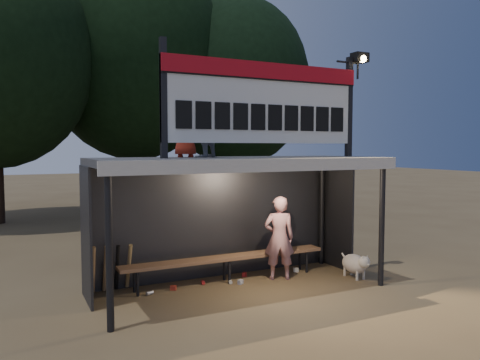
% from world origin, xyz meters
% --- Properties ---
extents(ground, '(80.00, 80.00, 0.00)m').
position_xyz_m(ground, '(0.00, 0.00, 0.00)').
color(ground, brown).
rests_on(ground, ground).
extents(player, '(0.68, 0.57, 1.58)m').
position_xyz_m(player, '(0.95, 0.26, 0.79)').
color(player, silver).
rests_on(player, ground).
extents(child_a, '(0.70, 0.66, 1.15)m').
position_xyz_m(child_a, '(-0.59, 0.26, 2.89)').
color(child_a, slate).
rests_on(child_a, dugout_shelter).
extents(child_b, '(0.59, 0.52, 1.01)m').
position_xyz_m(child_b, '(-0.78, 0.56, 2.83)').
color(child_b, maroon).
rests_on(child_b, dugout_shelter).
extents(dugout_shelter, '(5.10, 2.08, 2.32)m').
position_xyz_m(dugout_shelter, '(0.00, 0.24, 1.85)').
color(dugout_shelter, '#3B3B3D').
rests_on(dugout_shelter, ground).
extents(scoreboard_assembly, '(4.10, 0.27, 1.99)m').
position_xyz_m(scoreboard_assembly, '(0.56, -0.01, 3.32)').
color(scoreboard_assembly, black).
rests_on(scoreboard_assembly, dugout_shelter).
extents(bench, '(4.00, 0.35, 0.48)m').
position_xyz_m(bench, '(0.00, 0.55, 0.43)').
color(bench, '#886040').
rests_on(bench, ground).
extents(tree_mid, '(7.22, 7.22, 10.36)m').
position_xyz_m(tree_mid, '(1.00, 11.50, 6.17)').
color(tree_mid, black).
rests_on(tree_mid, ground).
extents(tree_right, '(6.08, 6.08, 8.72)m').
position_xyz_m(tree_right, '(5.00, 10.50, 5.19)').
color(tree_right, black).
rests_on(tree_right, ground).
extents(dog, '(0.36, 0.81, 0.49)m').
position_xyz_m(dog, '(2.30, -0.33, 0.28)').
color(dog, beige).
rests_on(dog, ground).
extents(bats, '(0.67, 0.35, 0.84)m').
position_xyz_m(bats, '(-2.05, 0.82, 0.43)').
color(bats, '#9B7248').
rests_on(bats, ground).
extents(litter, '(3.15, 0.53, 0.08)m').
position_xyz_m(litter, '(-0.11, 0.49, 0.04)').
color(litter, '#AB2E1D').
rests_on(litter, ground).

